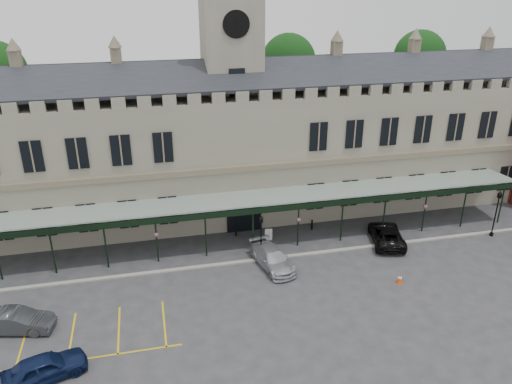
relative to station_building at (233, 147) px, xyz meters
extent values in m
plane|color=#303033|center=(0.00, -15.91, -6.47)|extent=(140.00, 140.00, 0.00)
cube|color=slate|center=(0.00, 0.09, -0.47)|extent=(60.00, 10.00, 12.00)
cube|color=brown|center=(0.00, -5.09, -0.27)|extent=(60.00, 0.35, 0.50)
cube|color=black|center=(0.00, -2.41, 7.33)|extent=(60.00, 4.77, 2.20)
cube|color=black|center=(0.00, 2.59, 7.33)|extent=(60.00, 4.77, 2.20)
cube|color=black|center=(0.00, -5.01, -4.57)|extent=(3.20, 0.18, 3.80)
cube|color=slate|center=(0.00, 0.09, 4.53)|extent=(5.00, 5.00, 22.00)
cylinder|color=silver|center=(0.00, -2.47, 11.53)|extent=(2.20, 0.12, 2.20)
cylinder|color=black|center=(0.00, -2.54, 11.53)|extent=(2.30, 0.04, 2.30)
cube|color=black|center=(0.00, -2.47, 6.53)|extent=(1.40, 0.12, 2.80)
cube|color=#8C9E93|center=(0.00, -6.91, -2.37)|extent=(50.00, 4.00, 0.40)
cube|color=black|center=(0.00, -8.91, -2.62)|extent=(50.00, 0.18, 0.50)
cube|color=gray|center=(0.00, -10.41, -6.41)|extent=(60.00, 0.40, 0.12)
cylinder|color=#332314|center=(-22.00, 9.09, -0.47)|extent=(0.70, 0.70, 12.00)
cylinder|color=#332314|center=(8.00, 9.09, -0.47)|extent=(0.70, 0.70, 12.00)
sphere|color=black|center=(8.00, 9.09, 6.53)|extent=(6.00, 6.00, 6.00)
cylinder|color=#332314|center=(24.00, 9.09, -0.47)|extent=(0.70, 0.70, 12.00)
sphere|color=black|center=(24.00, 9.09, 6.53)|extent=(6.00, 6.00, 6.00)
cylinder|color=black|center=(0.33, -10.33, -6.33)|extent=(0.32, 0.32, 0.27)
cylinder|color=black|center=(0.33, -10.33, -4.70)|extent=(0.11, 0.11, 3.54)
cube|color=black|center=(0.33, -10.33, -2.80)|extent=(0.25, 0.25, 0.35)
cone|color=black|center=(0.33, -10.33, -2.49)|extent=(0.39, 0.39, 0.27)
cylinder|color=black|center=(21.70, -10.92, -6.32)|extent=(0.34, 0.34, 0.29)
cylinder|color=black|center=(21.70, -10.92, -4.56)|extent=(0.11, 0.11, 3.82)
cube|color=black|center=(21.70, -10.92, -2.51)|extent=(0.27, 0.27, 0.38)
cone|color=black|center=(21.70, -10.92, -2.17)|extent=(0.42, 0.42, 0.29)
cube|color=#DE4007|center=(9.94, -16.01, -6.45)|extent=(0.39, 0.39, 0.04)
cone|color=#DE4007|center=(9.94, -16.01, -6.11)|extent=(0.45, 0.45, 0.71)
cylinder|color=silver|center=(9.94, -16.01, -6.01)|extent=(0.29, 0.29, 0.10)
cylinder|color=black|center=(1.75, -7.26, -6.23)|extent=(0.06, 0.06, 0.47)
cube|color=silver|center=(1.75, -7.26, -5.90)|extent=(0.66, 0.10, 1.14)
cylinder|color=black|center=(-0.93, -5.83, -6.06)|extent=(0.14, 0.14, 0.81)
cylinder|color=black|center=(6.16, -6.17, -5.98)|extent=(0.17, 0.17, 0.98)
imported|color=#0D183C|center=(-15.00, -20.48, -5.66)|extent=(5.09, 3.36, 1.61)
imported|color=#323539|center=(-17.50, -15.54, -5.69)|extent=(4.94, 2.58, 1.55)
imported|color=#A4A6AB|center=(1.00, -11.58, -5.70)|extent=(3.21, 5.60, 1.53)
imported|color=black|center=(11.81, -9.89, -5.70)|extent=(3.85, 5.98, 1.53)
camera|label=1|loc=(-7.99, -45.11, 15.32)|focal=35.00mm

